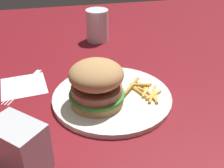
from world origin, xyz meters
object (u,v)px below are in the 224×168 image
napkin (24,86)px  fork (23,85)px  fries_pile (145,91)px  drink_glass (97,27)px  sandwich (96,83)px  napkin_dispenser (19,147)px  plate (112,97)px

napkin → fork: (-0.00, 0.00, 0.00)m
fries_pile → drink_glass: bearing=8.0°
sandwich → napkin_dispenser: size_ratio=1.34×
napkin → plate: bearing=-117.0°
napkin_dispenser → plate: bearing=84.7°
sandwich → drink_glass: (0.39, -0.07, -0.01)m
drink_glass → napkin_dispenser: size_ratio=1.15×
napkin_dispenser → napkin: bearing=136.8°
fries_pile → napkin_dispenser: (-0.16, 0.27, 0.03)m
fork → sandwich: bearing=-126.6°
plate → fries_pile: bearing=-95.2°
fries_pile → napkin: bearing=68.5°
plate → fork: (0.10, 0.21, -0.00)m
fries_pile → napkin_dispenser: 0.32m
plate → napkin_dispenser: bearing=130.8°
sandwich → drink_glass: size_ratio=1.16×
napkin_dispenser → drink_glass: bearing=111.3°
sandwich → napkin_dispenser: (-0.15, 0.15, -0.02)m
napkin → napkin_dispenser: size_ratio=1.19×
plate → fries_pile: size_ratio=2.73×
plate → drink_glass: (0.37, -0.03, 0.04)m
plate → fork: plate is taller
sandwich → fries_pile: 0.13m
plate → napkin: bearing=63.0°
plate → napkin_dispenser: (-0.17, 0.19, 0.04)m
sandwich → plate: bearing=-61.3°
napkin → drink_glass: (0.26, -0.23, 0.05)m
sandwich → fries_pile: bearing=-83.1°
fork → drink_glass: drink_glass is taller
drink_glass → napkin_dispenser: drink_glass is taller
sandwich → napkin_dispenser: sandwich is taller
drink_glass → napkin_dispenser: bearing=157.5°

